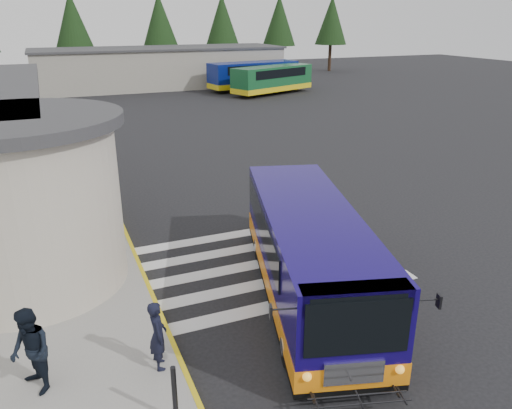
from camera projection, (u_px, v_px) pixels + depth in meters
name	position (u px, v px, depth m)	size (l,w,h in m)	color
ground	(264.00, 251.00, 16.61)	(140.00, 140.00, 0.00)	black
curb_strip	(121.00, 224.00, 18.56)	(0.12, 34.00, 0.16)	gold
crosswalk	(259.00, 264.00, 15.73)	(8.00, 5.35, 0.01)	silver
depot_building	(160.00, 67.00, 54.26)	(26.40, 8.40, 4.20)	gray
tree_line	(145.00, 21.00, 59.61)	(58.40, 4.40, 10.00)	black
transit_bus	(309.00, 257.00, 13.49)	(5.05, 9.37, 2.57)	#120758
pedestrian_a	(158.00, 335.00, 10.65)	(0.58, 0.38, 1.59)	black
pedestrian_b	(31.00, 352.00, 9.91)	(0.90, 0.70, 1.86)	black
bollard	(175.00, 394.00, 9.24)	(0.10, 0.10, 1.22)	black
far_bus_a	(253.00, 74.00, 52.14)	(9.90, 4.04, 2.48)	navy
far_bus_b	(272.00, 78.00, 49.56)	(9.38, 5.69, 2.34)	#154F29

